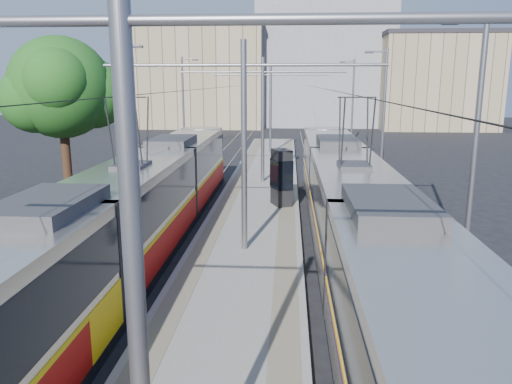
{
  "coord_description": "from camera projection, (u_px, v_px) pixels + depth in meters",
  "views": [
    {
      "loc": [
        1.47,
        -8.45,
        5.98
      ],
      "look_at": [
        0.19,
        11.25,
        1.6
      ],
      "focal_mm": 35.0,
      "sensor_mm": 36.0,
      "label": 1
    }
  ],
  "objects": [
    {
      "name": "tram_right",
      "position": [
        352.0,
        210.0,
        16.4
      ],
      "size": [
        2.43,
        28.73,
        5.5
      ],
      "color": "black",
      "rests_on": "ground"
    },
    {
      "name": "tactile_strip_right",
      "position": [
        287.0,
        193.0,
        26.03
      ],
      "size": [
        0.7,
        50.0,
        0.01
      ],
      "primitive_type": "cube",
      "color": "gray",
      "rests_on": "platform"
    },
    {
      "name": "building_centre",
      "position": [
        322.0,
        62.0,
        69.72
      ],
      "size": [
        18.36,
        14.28,
        17.2
      ],
      "color": "gray",
      "rests_on": "ground"
    },
    {
      "name": "catenary",
      "position": [
        256.0,
        115.0,
        22.43
      ],
      "size": [
        9.2,
        70.0,
        7.0
      ],
      "color": "slate",
      "rests_on": "platform"
    },
    {
      "name": "platform",
      "position": [
        260.0,
        195.0,
        26.15
      ],
      "size": [
        4.0,
        50.0,
        0.3
      ],
      "primitive_type": "cube",
      "color": "gray",
      "rests_on": "ground"
    },
    {
      "name": "shelter",
      "position": [
        281.0,
        176.0,
        23.21
      ],
      "size": [
        1.11,
        1.37,
        2.62
      ],
      "rotation": [
        0.0,
        0.0,
        0.37
      ],
      "color": "black",
      "rests_on": "platform"
    },
    {
      "name": "building_right",
      "position": [
        435.0,
        81.0,
        63.55
      ],
      "size": [
        14.28,
        10.2,
        11.99
      ],
      "color": "tan",
      "rests_on": "ground"
    },
    {
      "name": "tactile_strip_left",
      "position": [
        232.0,
        192.0,
        26.21
      ],
      "size": [
        0.7,
        50.0,
        0.01
      ],
      "primitive_type": "cube",
      "color": "gray",
      "rests_on": "platform"
    },
    {
      "name": "street_lamps",
      "position": [
        264.0,
        113.0,
        29.18
      ],
      "size": [
        15.18,
        38.22,
        8.0
      ],
      "color": "slate",
      "rests_on": "ground"
    },
    {
      "name": "tram_left",
      "position": [
        134.0,
        214.0,
        16.48
      ],
      "size": [
        2.43,
        28.73,
        5.5
      ],
      "color": "black",
      "rests_on": "ground"
    },
    {
      "name": "building_left",
      "position": [
        204.0,
        75.0,
        67.24
      ],
      "size": [
        16.32,
        12.24,
        13.57
      ],
      "color": "tan",
      "rests_on": "ground"
    },
    {
      "name": "tree",
      "position": [
        69.0,
        90.0,
        25.55
      ],
      "size": [
        5.68,
        5.25,
        8.25
      ],
      "color": "#382314",
      "rests_on": "ground"
    },
    {
      "name": "rails",
      "position": [
        260.0,
        198.0,
        26.18
      ],
      "size": [
        8.71,
        70.0,
        0.03
      ],
      "color": "gray",
      "rests_on": "ground"
    }
  ]
}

